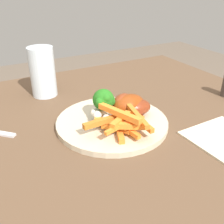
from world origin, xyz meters
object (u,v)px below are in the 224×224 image
(broccoli_floret_front, at_px, (104,100))
(water_glass, at_px, (43,72))
(chicken_drumstick_near, at_px, (127,106))
(dining_table, at_px, (102,161))
(dinner_plate, at_px, (112,122))
(chicken_drumstick_extra, at_px, (122,105))
(chicken_drumstick_far, at_px, (131,108))
(carrot_fries_pile, at_px, (122,122))

(broccoli_floret_front, xyz_separation_m, water_glass, (-0.07, 0.22, 0.01))
(chicken_drumstick_near, height_order, water_glass, water_glass)
(dining_table, distance_m, chicken_drumstick_near, 0.17)
(dining_table, distance_m, water_glass, 0.28)
(dining_table, height_order, water_glass, water_glass)
(dinner_plate, bearing_deg, chicken_drumstick_extra, 18.44)
(chicken_drumstick_near, xyz_separation_m, water_glass, (-0.13, 0.23, 0.03))
(dining_table, bearing_deg, broccoli_floret_front, -91.88)
(chicken_drumstick_far, xyz_separation_m, water_glass, (-0.13, 0.24, 0.04))
(chicken_drumstick_near, height_order, chicken_drumstick_extra, same)
(chicken_drumstick_extra, bearing_deg, chicken_drumstick_far, -41.66)
(broccoli_floret_front, xyz_separation_m, chicken_drumstick_far, (0.06, -0.02, -0.02))
(carrot_fries_pile, height_order, chicken_drumstick_far, carrot_fries_pile)
(dinner_plate, relative_size, carrot_fries_pile, 1.66)
(dining_table, distance_m, dinner_plate, 0.13)
(dining_table, height_order, broccoli_floret_front, broccoli_floret_front)
(chicken_drumstick_far, bearing_deg, broccoli_floret_front, 161.03)
(broccoli_floret_front, relative_size, water_glass, 0.51)
(chicken_drumstick_far, relative_size, chicken_drumstick_extra, 1.26)
(dining_table, xyz_separation_m, chicken_drumstick_near, (0.05, -0.03, 0.16))
(carrot_fries_pile, bearing_deg, water_glass, 105.84)
(broccoli_floret_front, relative_size, chicken_drumstick_near, 0.51)
(carrot_fries_pile, distance_m, chicken_drumstick_far, 0.07)
(chicken_drumstick_near, bearing_deg, chicken_drumstick_far, -48.59)
(water_glass, bearing_deg, dinner_plate, -70.29)
(dining_table, xyz_separation_m, chicken_drumstick_far, (0.06, -0.04, 0.15))
(chicken_drumstick_far, height_order, water_glass, water_glass)
(chicken_drumstick_near, distance_m, chicken_drumstick_extra, 0.01)
(water_glass, bearing_deg, carrot_fries_pile, -74.16)
(dinner_plate, relative_size, broccoli_floret_front, 3.65)
(broccoli_floret_front, height_order, chicken_drumstick_near, broccoli_floret_front)
(broccoli_floret_front, height_order, water_glass, water_glass)
(chicken_drumstick_extra, height_order, water_glass, water_glass)
(broccoli_floret_front, height_order, chicken_drumstick_extra, broccoli_floret_front)
(broccoli_floret_front, distance_m, carrot_fries_pile, 0.07)
(dining_table, xyz_separation_m, broccoli_floret_front, (-0.00, -0.02, 0.18))
(dining_table, bearing_deg, carrot_fries_pile, -85.36)
(dinner_plate, height_order, chicken_drumstick_far, chicken_drumstick_far)
(dinner_plate, xyz_separation_m, chicken_drumstick_far, (0.05, -0.00, 0.03))
(chicken_drumstick_far, bearing_deg, dining_table, 146.73)
(carrot_fries_pile, xyz_separation_m, water_glass, (-0.08, 0.28, 0.03))
(dinner_plate, xyz_separation_m, water_glass, (-0.08, 0.24, 0.06))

